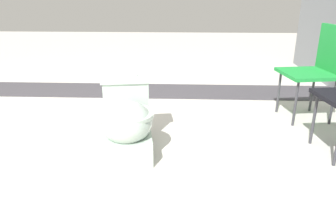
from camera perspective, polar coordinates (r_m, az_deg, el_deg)
The scene contains 4 objects.
ground_plane at distance 2.66m, azimuth -10.38°, elevation -4.69°, with size 14.00×14.00×0.00m, color beige.
gravel_strip at distance 3.84m, azimuth 1.22°, elevation 3.66°, with size 0.56×8.00×0.01m, color #423F44.
toilet at distance 2.39m, azimuth -7.19°, elevation -1.70°, with size 0.68×0.47×0.52m.
folding_chair_left at distance 3.21m, azimuth 24.99°, elevation 7.72°, with size 0.50×0.50×0.83m.
Camera 1 is at (2.34, 0.58, 1.12)m, focal length 35.00 mm.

